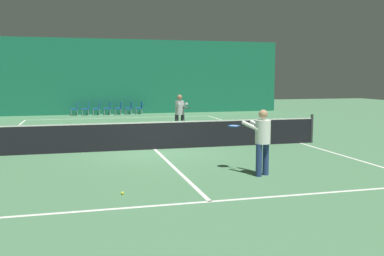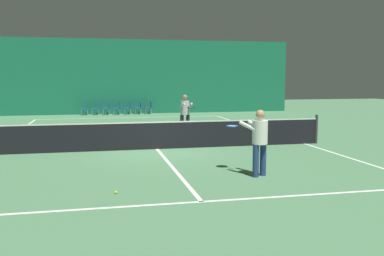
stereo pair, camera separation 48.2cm
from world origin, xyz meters
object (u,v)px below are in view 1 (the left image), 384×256
Objects in this scene: courtside_chair_2 at (97,108)px; courtside_chair_4 at (119,107)px; tennis_net at (155,134)px; courtside_chair_1 at (87,108)px; courtside_chair_5 at (130,107)px; player_far at (180,111)px; tennis_ball at (122,193)px; player_near at (261,137)px; courtside_chair_3 at (108,107)px; courtside_chair_0 at (75,108)px; courtside_chair_6 at (140,107)px.

courtside_chair_2 is 1.00× the size of courtside_chair_4.
tennis_net is 14.29× the size of courtside_chair_1.
player_far is at bearing 5.24° from courtside_chair_5.
courtside_chair_2 reaches higher than tennis_ball.
player_far reaches higher than player_near.
player_far is at bearing 16.09° from courtside_chair_2.
player_far is 25.81× the size of tennis_ball.
courtside_chair_2 and courtside_chair_3 have the same top height.
courtside_chair_5 is 12.73× the size of tennis_ball.
player_far is (1.74, 3.70, 0.48)m from tennis_net.
player_near reaches higher than courtside_chair_5.
courtside_chair_0 is 3.49m from courtside_chair_5.
courtside_chair_2 is 0.70m from courtside_chair_3.
player_near is 18.96m from courtside_chair_4.
courtside_chair_3 is at bearing -17.75° from player_near.
courtside_chair_4 is at bearing 90.00° from courtside_chair_3.
tennis_ball is (0.40, -19.78, -0.45)m from courtside_chair_1.
courtside_chair_6 is (-0.28, 10.63, -0.51)m from player_far.
tennis_net is 4.93m from player_near.
player_near is 1.96× the size of courtside_chair_4.
player_far is 2.03× the size of courtside_chair_3.
courtside_chair_0 reaches higher than tennis_ball.
tennis_ball is (-1.00, -19.78, -0.45)m from courtside_chair_3.
tennis_ball is at bearing 79.30° from player_near.
courtside_chair_5 is at bearing -90.00° from courtside_chair_6.
courtside_chair_2 is at bearing -90.00° from courtside_chair_3.
courtside_chair_3 is at bearing 87.11° from tennis_ball.
courtside_chair_0 is 1.00× the size of courtside_chair_2.
courtside_chair_2 and courtside_chair_6 have the same top height.
player_far is at bearing -24.30° from player_near.
courtside_chair_5 is at bearing 90.00° from courtside_chair_2.
courtside_chair_2 is at bearing -90.00° from courtside_chair_5.
player_far reaches higher than courtside_chair_3.
courtside_chair_1 is 2.79m from courtside_chair_5.
courtside_chair_0 is 12.73× the size of tennis_ball.
courtside_chair_0 is at bearing -90.00° from courtside_chair_2.
courtside_chair_2 is at bearing -166.39° from player_far.
courtside_chair_0 is at bearing -90.00° from courtside_chair_4.
tennis_net is 181.82× the size of tennis_ball.
courtside_chair_1 and courtside_chair_4 have the same top height.
tennis_net reaches higher than courtside_chair_2.
courtside_chair_2 is at bearing 89.13° from tennis_ball.
courtside_chair_4 is at bearing -90.00° from courtside_chair_6.
courtside_chair_2 is (-3.22, 18.86, -0.48)m from player_near.
courtside_chair_3 is at bearing 90.00° from courtside_chair_2.
courtside_chair_1 is at bearing -90.00° from courtside_chair_2.
courtside_chair_1 is at bearing -162.99° from player_far.
courtside_chair_4 is (1.39, 0.00, 0.00)m from courtside_chair_2.
courtside_chair_2 is at bearing 90.00° from courtside_chair_1.
player_near reaches higher than courtside_chair_3.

